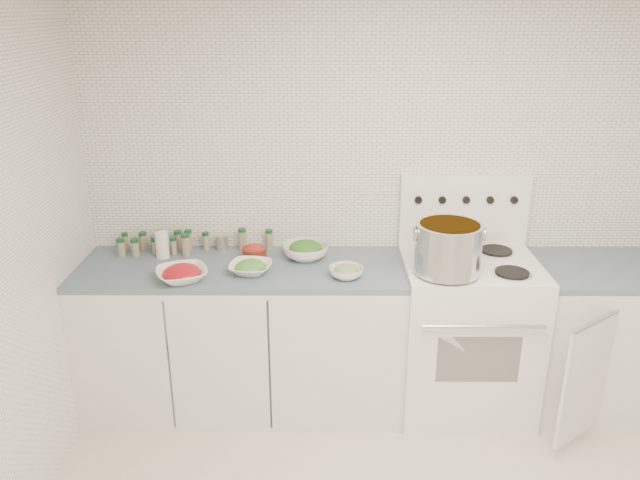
% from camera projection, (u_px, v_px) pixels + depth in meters
% --- Properties ---
extents(room_walls, '(3.54, 3.04, 2.52)m').
position_uv_depth(room_walls, '(425.00, 227.00, 2.18)').
color(room_walls, white).
rests_on(room_walls, ground).
extents(counter_left, '(1.85, 0.62, 0.90)m').
position_uv_depth(counter_left, '(244.00, 336.00, 3.69)').
color(counter_left, white).
rests_on(counter_left, ground).
extents(stove, '(0.76, 0.70, 1.36)m').
position_uv_depth(stove, '(465.00, 330.00, 3.67)').
color(stove, white).
rests_on(stove, ground).
extents(counter_right, '(0.89, 0.86, 0.90)m').
position_uv_depth(counter_right, '(604.00, 337.00, 3.68)').
color(counter_right, white).
rests_on(counter_right, ground).
extents(stock_pot, '(0.37, 0.35, 0.27)m').
position_uv_depth(stock_pot, '(448.00, 246.00, 3.30)').
color(stock_pot, silver).
rests_on(stock_pot, stove).
extents(bowl_tomato, '(0.35, 0.35, 0.09)m').
position_uv_depth(bowl_tomato, '(182.00, 274.00, 3.34)').
color(bowl_tomato, white).
rests_on(bowl_tomato, counter_left).
extents(bowl_snowpea, '(0.26, 0.26, 0.08)m').
position_uv_depth(bowl_snowpea, '(250.00, 267.00, 3.43)').
color(bowl_snowpea, white).
rests_on(bowl_snowpea, counter_left).
extents(bowl_broccoli, '(0.34, 0.34, 0.11)m').
position_uv_depth(bowl_broccoli, '(306.00, 250.00, 3.63)').
color(bowl_broccoli, white).
rests_on(bowl_broccoli, counter_left).
extents(bowl_zucchini, '(0.24, 0.24, 0.07)m').
position_uv_depth(bowl_zucchini, '(346.00, 271.00, 3.38)').
color(bowl_zucchini, white).
rests_on(bowl_zucchini, counter_left).
extents(bowl_pepper, '(0.14, 0.14, 0.09)m').
position_uv_depth(bowl_pepper, '(255.00, 252.00, 3.62)').
color(bowl_pepper, '#621E10').
rests_on(bowl_pepper, counter_left).
extents(salt_canister, '(0.10, 0.10, 0.16)m').
position_uv_depth(salt_canister, '(162.00, 245.00, 3.63)').
color(salt_canister, white).
rests_on(salt_canister, counter_left).
extents(tin_can, '(0.09, 0.09, 0.09)m').
position_uv_depth(tin_can, '(222.00, 243.00, 3.75)').
color(tin_can, '#B4AA99').
rests_on(tin_can, counter_left).
extents(spice_cluster, '(0.91, 0.16, 0.14)m').
position_uv_depth(spice_cluster, '(179.00, 243.00, 3.72)').
color(spice_cluster, gray).
rests_on(spice_cluster, counter_left).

